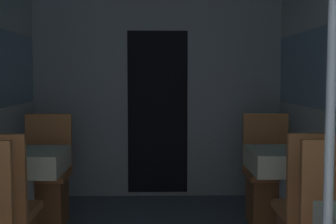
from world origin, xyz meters
The scene contains 6 objects.
bulkhead_far centered at (0.00, 3.97, 1.08)m, with size 2.64×0.09×2.17m.
dining_table_left_1 centered at (-0.98, 2.41, 0.61)m, with size 0.57×0.57×0.75m.
chair_left_far_1 centered at (-0.98, 2.98, 0.30)m, with size 0.41×0.41×0.96m.
support_pole_right_0 centered at (0.66, 0.69, 1.08)m, with size 0.04×0.04×2.17m.
dining_table_right_1 centered at (0.98, 2.41, 0.61)m, with size 0.57×0.57×0.75m.
chair_right_far_1 centered at (0.98, 2.98, 0.30)m, with size 0.41×0.41×0.96m.
Camera 1 is at (0.01, -1.06, 1.30)m, focal length 50.00 mm.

